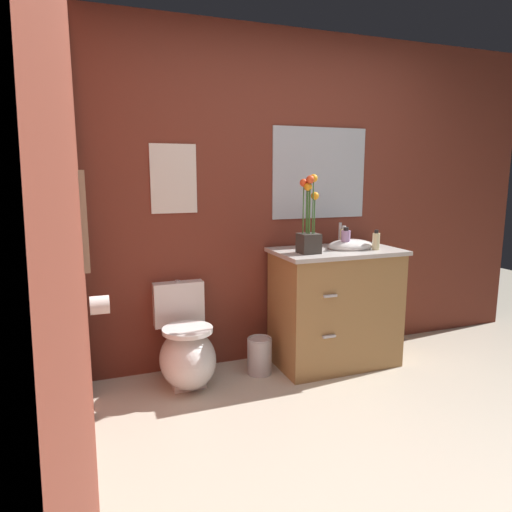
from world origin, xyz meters
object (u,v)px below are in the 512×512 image
(toilet, at_px, (186,351))
(wall_mirror, at_px, (320,173))
(vanity_cabinet, at_px, (335,305))
(soap_bottle, at_px, (376,241))
(lotion_bottle, at_px, (344,237))
(trash_bin, at_px, (260,355))
(toilet_paper_roll, at_px, (100,305))
(flower_vase, at_px, (309,225))
(hanging_towel, at_px, (84,220))
(hand_wash_bottle, at_px, (346,240))
(wall_poster, at_px, (174,179))

(toilet, relative_size, wall_mirror, 0.86)
(vanity_cabinet, distance_m, wall_mirror, 1.04)
(vanity_cabinet, height_order, soap_bottle, vanity_cabinet)
(lotion_bottle, xyz_separation_m, trash_bin, (-0.74, -0.11, -0.82))
(soap_bottle, height_order, toilet_paper_roll, soap_bottle)
(lotion_bottle, relative_size, trash_bin, 0.58)
(flower_vase, distance_m, hanging_towel, 1.51)
(trash_bin, bearing_deg, hand_wash_bottle, -3.49)
(toilet, xyz_separation_m, lotion_bottle, (1.28, 0.09, 0.72))
(soap_bottle, bearing_deg, lotion_bottle, 120.04)
(lotion_bottle, bearing_deg, trash_bin, -171.90)
(lotion_bottle, xyz_separation_m, wall_mirror, (-0.13, 0.18, 0.49))
(soap_bottle, bearing_deg, hand_wash_bottle, 157.03)
(vanity_cabinet, distance_m, flower_vase, 0.70)
(lotion_bottle, distance_m, hanging_towel, 1.96)
(hand_wash_bottle, bearing_deg, trash_bin, 176.51)
(toilet, bearing_deg, soap_bottle, -5.72)
(vanity_cabinet, relative_size, wall_poster, 2.23)
(wall_mirror, bearing_deg, soap_bottle, -57.21)
(toilet, relative_size, flower_vase, 1.25)
(vanity_cabinet, xyz_separation_m, hanging_towel, (-1.76, -0.37, 0.75))
(lotion_bottle, bearing_deg, vanity_cabinet, -136.78)
(soap_bottle, distance_m, toilet_paper_roll, 1.98)
(vanity_cabinet, distance_m, lotion_bottle, 0.53)
(vanity_cabinet, xyz_separation_m, toilet_paper_roll, (-1.70, -0.17, 0.22))
(soap_bottle, height_order, wall_mirror, wall_mirror)
(wall_mirror, bearing_deg, flower_vase, -126.61)
(flower_vase, bearing_deg, vanity_cabinet, 14.88)
(trash_bin, distance_m, wall_mirror, 1.48)
(flower_vase, bearing_deg, lotion_bottle, 25.51)
(hand_wash_bottle, relative_size, wall_poster, 0.35)
(toilet, relative_size, soap_bottle, 4.66)
(vanity_cabinet, bearing_deg, flower_vase, -165.12)
(wall_poster, distance_m, wall_mirror, 1.15)
(hand_wash_bottle, relative_size, hanging_towel, 0.32)
(soap_bottle, bearing_deg, trash_bin, 171.66)
(wall_mirror, bearing_deg, hand_wash_bottle, -79.88)
(soap_bottle, relative_size, toilet_paper_roll, 1.34)
(soap_bottle, relative_size, hand_wash_bottle, 0.89)
(vanity_cabinet, xyz_separation_m, soap_bottle, (0.26, -0.11, 0.50))
(soap_bottle, xyz_separation_m, trash_bin, (-0.87, 0.13, -0.82))
(hand_wash_bottle, xyz_separation_m, wall_mirror, (-0.06, 0.32, 0.48))
(wall_poster, distance_m, toilet_paper_roll, 1.03)
(flower_vase, distance_m, lotion_bottle, 0.46)
(toilet, xyz_separation_m, wall_mirror, (1.15, 0.27, 1.21))
(vanity_cabinet, height_order, wall_poster, wall_poster)
(hand_wash_bottle, height_order, trash_bin, hand_wash_bottle)
(toilet_paper_roll, bearing_deg, wall_mirror, 15.29)
(flower_vase, bearing_deg, hanging_towel, -168.73)
(soap_bottle, xyz_separation_m, toilet_paper_roll, (-1.96, -0.06, -0.28))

